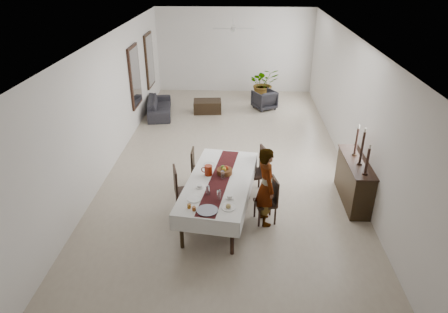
% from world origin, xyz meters
% --- Properties ---
extents(floor, '(6.00, 12.00, 0.00)m').
position_xyz_m(floor, '(0.00, 0.00, 0.00)').
color(floor, '#B7A991').
rests_on(floor, ground).
extents(ceiling, '(6.00, 12.00, 0.02)m').
position_xyz_m(ceiling, '(0.00, 0.00, 3.20)').
color(ceiling, white).
rests_on(ceiling, wall_back).
extents(wall_back, '(6.00, 0.02, 3.20)m').
position_xyz_m(wall_back, '(0.00, 6.00, 1.60)').
color(wall_back, silver).
rests_on(wall_back, floor).
extents(wall_front, '(6.00, 0.02, 3.20)m').
position_xyz_m(wall_front, '(0.00, -6.00, 1.60)').
color(wall_front, silver).
rests_on(wall_front, floor).
extents(wall_left, '(0.02, 12.00, 3.20)m').
position_xyz_m(wall_left, '(-3.00, 0.00, 1.60)').
color(wall_left, silver).
rests_on(wall_left, floor).
extents(wall_right, '(0.02, 12.00, 3.20)m').
position_xyz_m(wall_right, '(3.00, 0.00, 1.60)').
color(wall_right, silver).
rests_on(wall_right, floor).
extents(dining_table_top, '(1.42, 2.70, 0.05)m').
position_xyz_m(dining_table_top, '(-0.12, -2.56, 0.78)').
color(dining_table_top, black).
rests_on(dining_table_top, table_leg_fl).
extents(table_leg_fl, '(0.08, 0.08, 0.75)m').
position_xyz_m(table_leg_fl, '(-0.76, -3.70, 0.38)').
color(table_leg_fl, black).
rests_on(table_leg_fl, floor).
extents(table_leg_fr, '(0.08, 0.08, 0.75)m').
position_xyz_m(table_leg_fr, '(0.17, -3.83, 0.38)').
color(table_leg_fr, black).
rests_on(table_leg_fr, floor).
extents(table_leg_bl, '(0.08, 0.08, 0.75)m').
position_xyz_m(table_leg_bl, '(-0.42, -1.28, 0.38)').
color(table_leg_bl, black).
rests_on(table_leg_bl, floor).
extents(table_leg_br, '(0.08, 0.08, 0.75)m').
position_xyz_m(table_leg_br, '(0.52, -1.42, 0.38)').
color(table_leg_br, black).
rests_on(table_leg_br, floor).
extents(tablecloth_top, '(1.64, 2.92, 0.01)m').
position_xyz_m(tablecloth_top, '(-0.12, -2.56, 0.81)').
color(tablecloth_top, white).
rests_on(tablecloth_top, dining_table_top).
extents(tablecloth_drape_left, '(0.40, 2.74, 0.32)m').
position_xyz_m(tablecloth_drape_left, '(-0.74, -2.47, 0.65)').
color(tablecloth_drape_left, silver).
rests_on(tablecloth_drape_left, dining_table_top).
extents(tablecloth_drape_right, '(0.40, 2.74, 0.32)m').
position_xyz_m(tablecloth_drape_right, '(0.50, -2.65, 0.65)').
color(tablecloth_drape_right, silver).
rests_on(tablecloth_drape_right, dining_table_top).
extents(tablecloth_drape_near, '(1.25, 0.19, 0.32)m').
position_xyz_m(tablecloth_drape_near, '(-0.32, -3.92, 0.65)').
color(tablecloth_drape_near, silver).
rests_on(tablecloth_drape_near, dining_table_top).
extents(tablecloth_drape_far, '(1.25, 0.19, 0.32)m').
position_xyz_m(tablecloth_drape_far, '(0.07, -1.19, 0.65)').
color(tablecloth_drape_far, silver).
rests_on(tablecloth_drape_far, dining_table_top).
extents(table_runner, '(0.75, 2.71, 0.00)m').
position_xyz_m(table_runner, '(-0.12, -2.56, 0.82)').
color(table_runner, '#4F1618').
rests_on(table_runner, tablecloth_top).
extents(red_pitcher, '(0.18, 0.18, 0.21)m').
position_xyz_m(red_pitcher, '(-0.37, -2.36, 0.92)').
color(red_pitcher, maroon).
rests_on(red_pitcher, tablecloth_top).
extents(pitcher_handle, '(0.13, 0.04, 0.13)m').
position_xyz_m(pitcher_handle, '(-0.46, -2.35, 0.92)').
color(pitcher_handle, maroon).
rests_on(pitcher_handle, red_pitcher).
extents(wine_glass_near, '(0.08, 0.08, 0.18)m').
position_xyz_m(wine_glass_near, '(-0.09, -3.27, 0.91)').
color(wine_glass_near, white).
rests_on(wine_glass_near, tablecloth_top).
extents(wine_glass_mid, '(0.08, 0.08, 0.18)m').
position_xyz_m(wine_glass_mid, '(-0.31, -3.13, 0.91)').
color(wine_glass_mid, silver).
rests_on(wine_glass_mid, tablecloth_top).
extents(wine_glass_far, '(0.08, 0.08, 0.18)m').
position_xyz_m(wine_glass_far, '(-0.06, -2.51, 0.91)').
color(wine_glass_far, white).
rests_on(wine_glass_far, tablecloth_top).
extents(teacup_right, '(0.10, 0.10, 0.06)m').
position_xyz_m(teacup_right, '(0.10, -3.24, 0.85)').
color(teacup_right, white).
rests_on(teacup_right, saucer_right).
extents(saucer_right, '(0.16, 0.16, 0.01)m').
position_xyz_m(saucer_right, '(0.10, -3.24, 0.82)').
color(saucer_right, white).
rests_on(saucer_right, tablecloth_top).
extents(teacup_left, '(0.10, 0.10, 0.06)m').
position_xyz_m(teacup_left, '(-0.49, -2.88, 0.85)').
color(teacup_left, silver).
rests_on(teacup_left, saucer_left).
extents(saucer_left, '(0.16, 0.16, 0.01)m').
position_xyz_m(saucer_left, '(-0.49, -2.88, 0.82)').
color(saucer_left, white).
rests_on(saucer_left, tablecloth_top).
extents(plate_near_right, '(0.26, 0.26, 0.02)m').
position_xyz_m(plate_near_right, '(0.09, -3.56, 0.82)').
color(plate_near_right, silver).
rests_on(plate_near_right, tablecloth_top).
extents(bread_near_right, '(0.10, 0.10, 0.10)m').
position_xyz_m(bread_near_right, '(0.09, -3.56, 0.85)').
color(bread_near_right, tan).
rests_on(bread_near_right, plate_near_right).
extents(plate_near_left, '(0.26, 0.26, 0.02)m').
position_xyz_m(plate_near_left, '(-0.56, -3.31, 0.82)').
color(plate_near_left, white).
rests_on(plate_near_left, tablecloth_top).
extents(plate_far_left, '(0.26, 0.26, 0.02)m').
position_xyz_m(plate_far_left, '(-0.38, -1.93, 0.82)').
color(plate_far_left, silver).
rests_on(plate_far_left, tablecloth_top).
extents(serving_tray, '(0.39, 0.39, 0.02)m').
position_xyz_m(serving_tray, '(-0.28, -3.67, 0.83)').
color(serving_tray, '#3F4044').
rests_on(serving_tray, tablecloth_top).
extents(jam_jar_a, '(0.07, 0.07, 0.08)m').
position_xyz_m(jam_jar_a, '(-0.52, -3.67, 0.86)').
color(jam_jar_a, '#8D4314').
rests_on(jam_jar_a, tablecloth_top).
extents(jam_jar_b, '(0.07, 0.07, 0.08)m').
position_xyz_m(jam_jar_b, '(-0.62, -3.59, 0.86)').
color(jam_jar_b, '#945915').
rests_on(jam_jar_b, tablecloth_top).
extents(fruit_basket, '(0.32, 0.32, 0.11)m').
position_xyz_m(fruit_basket, '(-0.03, -2.30, 0.87)').
color(fruit_basket, brown).
rests_on(fruit_basket, tablecloth_top).
extents(fruit_red, '(0.10, 0.10, 0.10)m').
position_xyz_m(fruit_red, '(0.00, -2.28, 0.95)').
color(fruit_red, '#AB2B11').
rests_on(fruit_red, fruit_basket).
extents(fruit_green, '(0.09, 0.09, 0.09)m').
position_xyz_m(fruit_green, '(-0.07, -2.26, 0.95)').
color(fruit_green, '#5A7924').
rests_on(fruit_green, fruit_basket).
extents(fruit_yellow, '(0.09, 0.09, 0.09)m').
position_xyz_m(fruit_yellow, '(-0.04, -2.35, 0.95)').
color(fruit_yellow, gold).
rests_on(fruit_yellow, fruit_basket).
extents(chair_right_near_seat, '(0.49, 0.49, 0.05)m').
position_xyz_m(chair_right_near_seat, '(0.81, -2.78, 0.43)').
color(chair_right_near_seat, black).
rests_on(chair_right_near_seat, chair_right_near_leg_fl).
extents(chair_right_near_leg_fl, '(0.05, 0.05, 0.40)m').
position_xyz_m(chair_right_near_leg_fl, '(1.01, -2.91, 0.20)').
color(chair_right_near_leg_fl, black).
rests_on(chair_right_near_leg_fl, floor).
extents(chair_right_near_leg_fr, '(0.05, 0.05, 0.40)m').
position_xyz_m(chair_right_near_leg_fr, '(0.94, -2.58, 0.20)').
color(chair_right_near_leg_fr, black).
rests_on(chair_right_near_leg_fr, floor).
extents(chair_right_near_leg_bl, '(0.05, 0.05, 0.40)m').
position_xyz_m(chair_right_near_leg_bl, '(0.69, -2.98, 0.20)').
color(chair_right_near_leg_bl, black).
rests_on(chair_right_near_leg_bl, floor).
extents(chair_right_near_leg_br, '(0.05, 0.05, 0.40)m').
position_xyz_m(chair_right_near_leg_br, '(0.61, -2.66, 0.20)').
color(chair_right_near_leg_br, black).
rests_on(chair_right_near_leg_br, floor).
extents(chair_right_near_back, '(0.13, 0.41, 0.52)m').
position_xyz_m(chair_right_near_back, '(0.99, -2.74, 0.71)').
color(chair_right_near_back, black).
rests_on(chair_right_near_back, chair_right_near_seat).
extents(chair_right_far_seat, '(0.60, 0.60, 0.05)m').
position_xyz_m(chair_right_far_seat, '(0.62, -1.70, 0.49)').
color(chair_right_far_seat, black).
rests_on(chair_right_far_seat, chair_right_far_leg_fl).
extents(chair_right_far_leg_fl, '(0.06, 0.06, 0.46)m').
position_xyz_m(chair_right_far_leg_fl, '(0.87, -1.82, 0.23)').
color(chair_right_far_leg_fl, black).
rests_on(chair_right_far_leg_fl, floor).
extents(chair_right_far_leg_fr, '(0.06, 0.06, 0.46)m').
position_xyz_m(chair_right_far_leg_fr, '(0.74, -1.46, 0.23)').
color(chair_right_far_leg_fr, black).
rests_on(chair_right_far_leg_fr, floor).
extents(chair_right_far_leg_bl, '(0.06, 0.06, 0.46)m').
position_xyz_m(chair_right_far_leg_bl, '(0.50, -1.95, 0.23)').
color(chair_right_far_leg_bl, black).
rests_on(chair_right_far_leg_bl, floor).
extents(chair_right_far_leg_br, '(0.06, 0.06, 0.46)m').
position_xyz_m(chair_right_far_leg_br, '(0.38, -1.59, 0.23)').
color(chair_right_far_leg_br, black).
rests_on(chair_right_far_leg_br, floor).
extents(chair_right_far_back, '(0.20, 0.46, 0.60)m').
position_xyz_m(chair_right_far_back, '(0.82, -1.63, 0.81)').
color(chair_right_far_back, black).
rests_on(chair_right_far_back, chair_right_far_seat).
extents(chair_left_near_seat, '(0.55, 0.55, 0.05)m').
position_xyz_m(chair_left_near_seat, '(-0.83, -2.51, 0.47)').
color(chair_left_near_seat, black).
rests_on(chair_left_near_seat, chair_left_near_leg_fl).
extents(chair_left_near_leg_fl, '(0.05, 0.05, 0.44)m').
position_xyz_m(chair_left_near_leg_fl, '(-1.06, -2.38, 0.22)').
color(chair_left_near_leg_fl, black).
rests_on(chair_left_near_leg_fl, floor).
extents(chair_left_near_leg_fr, '(0.05, 0.05, 0.44)m').
position_xyz_m(chair_left_near_leg_fr, '(-0.96, -2.73, 0.22)').
color(chair_left_near_leg_fr, black).
rests_on(chair_left_near_leg_fr, floor).
extents(chair_left_near_leg_bl, '(0.05, 0.05, 0.44)m').
position_xyz_m(chair_left_near_leg_bl, '(-0.71, -2.28, 0.22)').
color(chair_left_near_leg_bl, black).
rests_on(chair_left_near_leg_bl, floor).
extents(chair_left_near_leg_br, '(0.05, 0.05, 0.44)m').
position_xyz_m(chair_left_near_leg_br, '(-0.61, -2.64, 0.22)').
color(chair_left_near_leg_br, black).
rests_on(chair_left_near_leg_br, floor).
extents(chair_left_near_back, '(0.16, 0.44, 0.57)m').
position_xyz_m(chair_left_near_back, '(-1.03, -2.56, 0.77)').
color(chair_left_near_back, black).
rests_on(chair_left_near_back, chair_left_near_seat).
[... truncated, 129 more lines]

